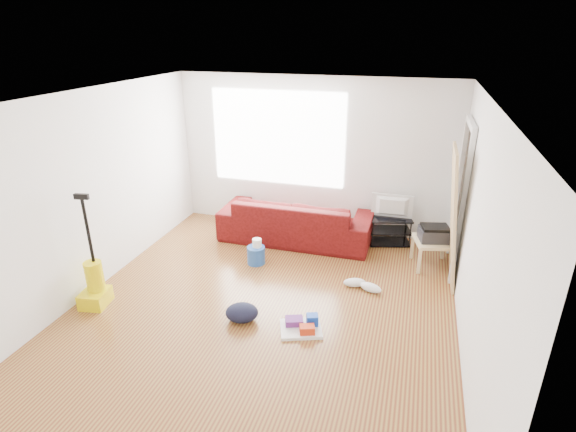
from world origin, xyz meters
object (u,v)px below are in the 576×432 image
(cleaning_tray, at_px, (302,326))
(backpack, at_px, (242,320))
(bucket, at_px, (256,263))
(tv_stand, at_px, (390,230))
(side_table, at_px, (433,244))
(vacuum, at_px, (95,285))
(sofa, at_px, (296,239))

(cleaning_tray, height_order, backpack, cleaning_tray)
(bucket, xyz_separation_m, backpack, (0.32, -1.35, 0.00))
(tv_stand, relative_size, bucket, 2.73)
(side_table, height_order, vacuum, vacuum)
(bucket, relative_size, vacuum, 0.18)
(side_table, relative_size, bucket, 2.33)
(sofa, distance_m, cleaning_tray, 2.36)
(side_table, xyz_separation_m, bucket, (-2.42, -0.63, -0.34))
(sofa, xyz_separation_m, vacuum, (-1.87, -2.46, 0.26))
(side_table, distance_m, vacuum, 4.50)
(bucket, bearing_deg, cleaning_tray, -52.00)
(sofa, bearing_deg, backpack, 89.48)
(side_table, xyz_separation_m, vacuum, (-3.95, -2.16, -0.08))
(tv_stand, xyz_separation_m, bucket, (-1.79, -1.20, -0.23))
(bucket, bearing_deg, sofa, 70.07)
(side_table, height_order, bucket, side_table)
(side_table, height_order, backpack, side_table)
(tv_stand, xyz_separation_m, vacuum, (-3.31, -2.73, 0.04))
(vacuum, bearing_deg, bucket, 35.65)
(sofa, bearing_deg, cleaning_tray, 107.15)
(backpack, bearing_deg, side_table, 27.11)
(cleaning_tray, height_order, vacuum, vacuum)
(sofa, bearing_deg, side_table, 171.76)
(bucket, relative_size, backpack, 0.68)
(tv_stand, height_order, cleaning_tray, tv_stand)
(side_table, relative_size, backpack, 1.58)
(backpack, xyz_separation_m, vacuum, (-1.84, -0.18, 0.26))
(sofa, distance_m, tv_stand, 1.49)
(side_table, bearing_deg, vacuum, -151.37)
(tv_stand, xyz_separation_m, backpack, (-1.47, -2.55, -0.23))
(tv_stand, relative_size, vacuum, 0.50)
(tv_stand, distance_m, cleaning_tray, 2.64)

